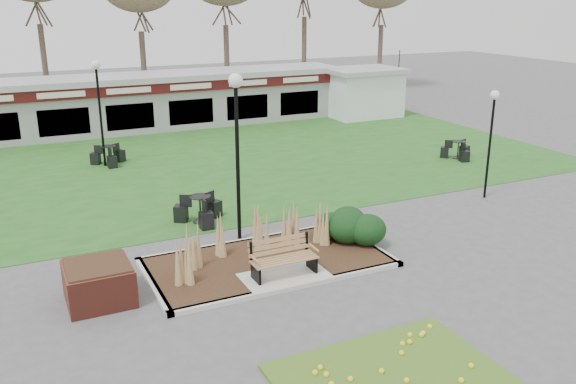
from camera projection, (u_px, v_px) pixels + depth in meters
name	position (u px, v px, depth m)	size (l,w,h in m)	color
ground	(287.00, 282.00, 15.32)	(100.00, 100.00, 0.00)	#515154
lawn	(165.00, 166.00, 25.61)	(34.00, 16.00, 0.02)	#1F581B
flower_bed	(393.00, 379.00, 11.35)	(4.20, 3.00, 0.16)	#37661D
planting_bed	(308.00, 242.00, 16.89)	(6.75, 3.40, 1.27)	black
park_bench	(283.00, 257.00, 15.35)	(1.70, 0.66, 0.93)	olive
brick_planter	(99.00, 283.00, 14.22)	(1.50, 1.50, 0.95)	maroon
food_pavilion	(124.00, 103.00, 32.00)	(24.60, 3.40, 2.90)	#939396
service_hut	(363.00, 92.00, 35.86)	(4.40, 3.40, 2.83)	white
lamp_post_near_left	(237.00, 121.00, 16.96)	(0.40, 0.40, 4.86)	black
lamp_post_near_right	(492.00, 120.00, 20.87)	(0.32, 0.32, 3.82)	black
lamp_post_mid_right	(98.00, 90.00, 24.71)	(0.36, 0.36, 4.40)	black
bistro_set_b	(109.00, 158.00, 25.82)	(1.51, 1.34, 0.80)	black
bistro_set_c	(200.00, 213.00, 19.25)	(1.63, 1.43, 0.86)	black
bistro_set_d	(458.00, 153.00, 26.78)	(1.43, 1.38, 0.77)	black
patio_umbrella	(398.00, 85.00, 36.81)	(2.56, 2.59, 2.66)	black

